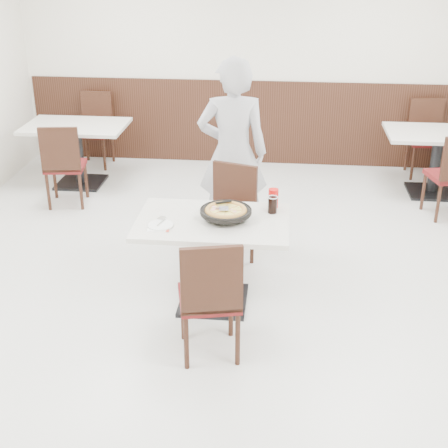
# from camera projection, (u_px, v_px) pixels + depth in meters

# --- Properties ---
(floor) EXTENTS (7.00, 7.00, 0.00)m
(floor) POSITION_uv_depth(u_px,v_px,m) (226.00, 293.00, 5.34)
(floor) COLOR beige
(floor) RESTS_ON ground
(wall_back) EXTENTS (6.00, 0.04, 2.80)m
(wall_back) POSITION_uv_depth(u_px,v_px,m) (253.00, 57.00, 7.92)
(wall_back) COLOR silver
(wall_back) RESTS_ON floor
(wainscot_back) EXTENTS (5.90, 0.03, 1.10)m
(wainscot_back) POSITION_uv_depth(u_px,v_px,m) (252.00, 122.00, 8.26)
(wainscot_back) COLOR black
(wainscot_back) RESTS_ON floor
(main_table) EXTENTS (1.24, 0.87, 0.75)m
(main_table) POSITION_uv_depth(u_px,v_px,m) (213.00, 262.00, 5.06)
(main_table) COLOR beige
(main_table) RESTS_ON floor
(chair_near) EXTENTS (0.50, 0.50, 0.95)m
(chair_near) POSITION_uv_depth(u_px,v_px,m) (209.00, 295.00, 4.40)
(chair_near) COLOR black
(chair_near) RESTS_ON floor
(chair_far) EXTENTS (0.53, 0.53, 0.95)m
(chair_far) POSITION_uv_depth(u_px,v_px,m) (226.00, 221.00, 5.56)
(chair_far) COLOR black
(chair_far) RESTS_ON floor
(trivet) EXTENTS (0.14, 0.14, 0.04)m
(trivet) POSITION_uv_depth(u_px,v_px,m) (225.00, 219.00, 4.88)
(trivet) COLOR black
(trivet) RESTS_ON main_table
(pizza_pan) EXTENTS (0.36, 0.36, 0.01)m
(pizza_pan) POSITION_uv_depth(u_px,v_px,m) (226.00, 215.00, 4.89)
(pizza_pan) COLOR black
(pizza_pan) RESTS_ON trivet
(pizza) EXTENTS (0.35, 0.35, 0.02)m
(pizza) POSITION_uv_depth(u_px,v_px,m) (226.00, 212.00, 4.89)
(pizza) COLOR tan
(pizza) RESTS_ON pizza_pan
(pizza_server) EXTENTS (0.09, 0.10, 0.00)m
(pizza_server) POSITION_uv_depth(u_px,v_px,m) (224.00, 208.00, 4.88)
(pizza_server) COLOR white
(pizza_server) RESTS_ON pizza
(napkin) EXTENTS (0.18, 0.18, 0.00)m
(napkin) POSITION_uv_depth(u_px,v_px,m) (159.00, 227.00, 4.78)
(napkin) COLOR white
(napkin) RESTS_ON main_table
(side_plate) EXTENTS (0.21, 0.21, 0.01)m
(side_plate) POSITION_uv_depth(u_px,v_px,m) (161.00, 225.00, 4.79)
(side_plate) COLOR white
(side_plate) RESTS_ON napkin
(fork) EXTENTS (0.05, 0.15, 0.00)m
(fork) POSITION_uv_depth(u_px,v_px,m) (162.00, 222.00, 4.82)
(fork) COLOR white
(fork) RESTS_ON side_plate
(cola_glass) EXTENTS (0.08, 0.08, 0.13)m
(cola_glass) POSITION_uv_depth(u_px,v_px,m) (272.00, 205.00, 5.01)
(cola_glass) COLOR black
(cola_glass) RESTS_ON main_table
(red_cup) EXTENTS (0.09, 0.09, 0.16)m
(red_cup) POSITION_uv_depth(u_px,v_px,m) (273.00, 198.00, 5.10)
(red_cup) COLOR #C30A09
(red_cup) RESTS_ON main_table
(diner_person) EXTENTS (0.71, 0.51, 1.83)m
(diner_person) POSITION_uv_depth(u_px,v_px,m) (233.00, 154.00, 5.90)
(diner_person) COLOR #B2B1B7
(diner_person) RESTS_ON floor
(bg_table_left) EXTENTS (1.23, 0.85, 0.75)m
(bg_table_left) POSITION_uv_depth(u_px,v_px,m) (78.00, 155.00, 7.58)
(bg_table_left) COLOR beige
(bg_table_left) RESTS_ON floor
(bg_chair_left_near) EXTENTS (0.48, 0.48, 0.95)m
(bg_chair_left_near) POSITION_uv_depth(u_px,v_px,m) (65.00, 164.00, 6.96)
(bg_chair_left_near) COLOR black
(bg_chair_left_near) RESTS_ON floor
(bg_chair_left_far) EXTENTS (0.44, 0.44, 0.95)m
(bg_chair_left_far) POSITION_uv_depth(u_px,v_px,m) (94.00, 131.00, 8.17)
(bg_chair_left_far) COLOR black
(bg_chair_left_far) RESTS_ON floor
(bg_table_right) EXTENTS (1.26, 0.90, 0.75)m
(bg_table_right) POSITION_uv_depth(u_px,v_px,m) (435.00, 163.00, 7.29)
(bg_table_right) COLOR beige
(bg_table_right) RESTS_ON floor
(bg_chair_right_far) EXTENTS (0.44, 0.44, 0.95)m
(bg_chair_right_far) POSITION_uv_depth(u_px,v_px,m) (427.00, 139.00, 7.82)
(bg_chair_right_far) COLOR black
(bg_chair_right_far) RESTS_ON floor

